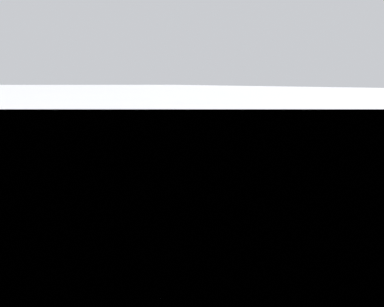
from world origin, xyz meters
TOP-DOWN VIEW (x-y plane):
  - ground_plane at (0.00, 0.00)m, footprint 60.00×60.00m
  - art_car_decorated at (0.06, 0.01)m, footprint 4.51×2.39m
  - parked_sedan_near_left at (8.73, 2.83)m, footprint 4.38×2.43m
  - parked_sedan_far_right at (7.97, -1.98)m, footprint 4.23×2.15m

SIDE VIEW (x-z plane):
  - ground_plane at x=0.00m, z-range 0.00..0.00m
  - parked_sedan_far_right at x=7.97m, z-range -0.01..1.42m
  - parked_sedan_near_left at x=8.73m, z-range 0.01..1.42m
  - art_car_decorated at x=0.06m, z-range -0.09..1.53m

